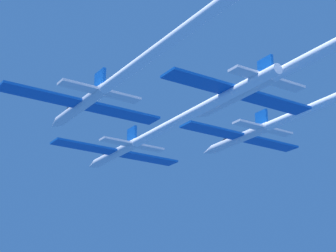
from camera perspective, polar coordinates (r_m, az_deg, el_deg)
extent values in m
cylinder|color=silver|center=(87.12, -5.18, -2.71)|extent=(1.35, 12.28, 1.35)
cone|color=silver|center=(93.54, -7.37, -3.84)|extent=(1.32, 2.70, 1.32)
ellipsoid|color=black|center=(89.59, -5.99, -2.79)|extent=(0.95, 2.46, 0.68)
cube|color=#0F51B2|center=(84.34, -8.17, -2.00)|extent=(9.33, 2.70, 0.29)
cube|color=#0F51B2|center=(89.13, -1.97, -3.18)|extent=(9.33, 2.70, 0.29)
cube|color=#0F51B2|center=(83.55, -3.54, -0.79)|extent=(0.35, 2.21, 1.97)
cube|color=silver|center=(81.55, -5.17, -1.49)|extent=(4.20, 1.62, 0.29)
cube|color=silver|center=(84.16, -1.84, -2.15)|extent=(4.20, 1.62, 0.29)
cylinder|color=white|center=(70.72, 2.73, 1.41)|extent=(1.22, 28.61, 1.22)
cylinder|color=silver|center=(70.07, -8.53, 1.94)|extent=(1.35, 12.28, 1.35)
cone|color=silver|center=(76.53, -10.92, 0.16)|extent=(1.32, 2.70, 1.32)
ellipsoid|color=black|center=(72.59, -9.41, 1.68)|extent=(0.95, 2.46, 0.68)
cube|color=#0F51B2|center=(67.69, -12.40, 3.01)|extent=(9.33, 2.70, 0.29)
cube|color=#0F51B2|center=(71.77, -4.46, 1.23)|extent=(9.33, 2.70, 0.29)
cube|color=#0F51B2|center=(66.63, -6.65, 4.59)|extent=(0.35, 2.21, 1.97)
cube|color=silver|center=(64.69, -8.80, 3.87)|extent=(4.20, 1.62, 0.29)
cube|color=silver|center=(66.93, -4.49, 2.85)|extent=(4.20, 1.62, 0.29)
cylinder|color=white|center=(51.97, 2.56, 9.96)|extent=(1.22, 33.89, 1.22)
cylinder|color=silver|center=(85.25, 6.96, -1.21)|extent=(1.35, 12.28, 1.35)
cone|color=silver|center=(90.78, 3.93, -2.50)|extent=(1.32, 2.70, 1.32)
ellipsoid|color=black|center=(87.39, 5.81, -1.34)|extent=(0.95, 2.46, 0.68)
cube|color=#0F51B2|center=(81.60, 4.35, -0.44)|extent=(9.33, 2.70, 0.29)
cube|color=#0F51B2|center=(88.22, 9.88, -1.71)|extent=(9.33, 2.70, 0.29)
cube|color=#0F51B2|center=(82.36, 9.10, 0.81)|extent=(0.35, 2.21, 1.97)
cube|color=silver|center=(79.86, 7.80, 0.14)|extent=(4.20, 1.62, 0.29)
cube|color=silver|center=(83.44, 10.69, -0.58)|extent=(4.20, 1.62, 0.29)
cylinder|color=silver|center=(67.42, 6.75, 3.02)|extent=(1.35, 12.28, 1.35)
cone|color=silver|center=(72.85, 2.99, 1.11)|extent=(1.32, 2.70, 1.32)
ellipsoid|color=black|center=(69.56, 5.31, 2.74)|extent=(0.95, 2.46, 0.68)
cube|color=#0F51B2|center=(63.91, 3.41, 4.25)|extent=(9.33, 2.70, 0.29)
cube|color=#0F51B2|center=(70.35, 10.43, 2.22)|extent=(9.33, 2.70, 0.29)
cube|color=#0F51B2|center=(64.78, 9.48, 5.78)|extent=(0.35, 2.21, 1.97)
cube|color=silver|center=(62.20, 7.82, 5.13)|extent=(4.20, 1.62, 0.29)
cube|color=silver|center=(65.71, 11.50, 3.94)|extent=(4.20, 1.62, 0.29)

